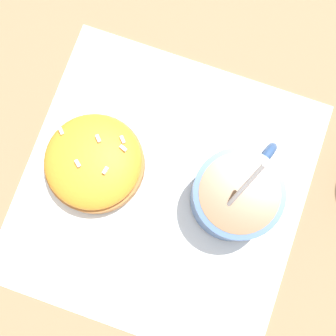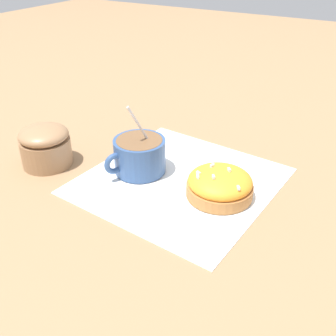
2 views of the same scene
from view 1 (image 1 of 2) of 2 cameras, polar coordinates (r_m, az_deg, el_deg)
name	(u,v)px [view 1 (image 1 of 2)]	position (r m, az deg, el deg)	size (l,w,h in m)	color
ground_plane	(163,190)	(0.47, -0.67, -2.73)	(3.00, 3.00, 0.00)	#93704C
paper_napkin	(163,190)	(0.47, -0.67, -2.71)	(0.30, 0.30, 0.00)	white
coffee_cup	(236,195)	(0.44, 8.35, -3.29)	(0.08, 0.10, 0.12)	#335184
frosted_pastry	(94,162)	(0.46, -9.02, 0.67)	(0.10, 0.10, 0.04)	#B2753D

